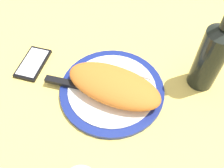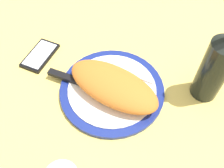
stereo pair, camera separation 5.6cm
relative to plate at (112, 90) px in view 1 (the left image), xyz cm
name	(u,v)px [view 1 (the left image)]	position (x,y,z in cm)	size (l,w,h in cm)	color
ground_plane	(112,94)	(0.00, 0.00, -2.24)	(150.00, 150.00, 3.00)	#EACC60
plate	(112,90)	(0.00, 0.00, 0.00)	(29.67, 29.67, 1.55)	navy
calzone	(114,85)	(-0.86, 0.76, 3.66)	(26.85, 12.79, 5.69)	orange
fork	(118,69)	(1.20, -6.94, 1.01)	(17.21, 2.73, 0.40)	silver
knife	(74,85)	(10.25, 3.65, 1.31)	(24.25, 5.91, 1.20)	silver
smartphone	(33,63)	(26.38, 0.81, -0.17)	(8.69, 13.51, 1.16)	black
wine_bottle	(211,56)	(-22.10, -13.78, 10.34)	(7.45, 7.45, 28.30)	black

